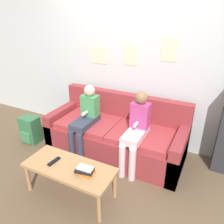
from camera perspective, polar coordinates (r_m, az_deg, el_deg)
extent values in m
plane|color=brown|center=(3.09, -3.41, -15.09)|extent=(10.00, 10.00, 0.00)
cube|color=silver|center=(3.37, 5.08, 13.17)|extent=(8.00, 0.06, 2.60)
cube|color=beige|center=(3.57, -3.67, 14.58)|extent=(0.30, 0.00, 0.26)
cube|color=beige|center=(3.32, 4.91, 14.49)|extent=(0.23, 0.00, 0.29)
cube|color=beige|center=(3.14, 14.77, 15.41)|extent=(0.21, 0.00, 0.31)
cube|color=maroon|center=(3.32, 0.78, -7.53)|extent=(2.02, 0.83, 0.40)
cube|color=maroon|center=(3.40, 3.38, 1.33)|extent=(2.02, 0.14, 0.45)
cube|color=maroon|center=(3.73, -12.31, -2.81)|extent=(0.14, 0.83, 0.56)
cube|color=maroon|center=(3.06, 17.09, -10.23)|extent=(0.14, 0.83, 0.56)
cube|color=#A1343A|center=(3.36, -6.06, -2.63)|extent=(0.85, 0.67, 0.07)
cube|color=#A1343A|center=(3.04, 7.87, -6.03)|extent=(0.85, 0.67, 0.07)
cube|color=#AD7F51|center=(2.58, -11.11, -14.06)|extent=(1.05, 0.44, 0.04)
cylinder|color=#AD7F51|center=(2.89, -21.05, -15.77)|extent=(0.04, 0.04, 0.37)
cylinder|color=#AD7F51|center=(2.41, -3.39, -23.79)|extent=(0.04, 0.04, 0.37)
cylinder|color=#AD7F51|center=(3.07, -16.13, -12.14)|extent=(0.04, 0.04, 0.37)
cylinder|color=#AD7F51|center=(2.63, 0.76, -18.48)|extent=(0.04, 0.04, 0.37)
cylinder|color=#33384C|center=(3.20, -10.38, -8.68)|extent=(0.09, 0.09, 0.47)
cylinder|color=#33384C|center=(3.13, -8.28, -9.38)|extent=(0.09, 0.09, 0.47)
cube|color=#33384C|center=(3.20, -6.96, -2.55)|extent=(0.23, 0.52, 0.09)
cube|color=#429356|center=(3.23, -5.72, 1.71)|extent=(0.24, 0.16, 0.31)
sphere|color=beige|center=(3.14, -5.90, 5.60)|extent=(0.16, 0.16, 0.16)
cube|color=white|center=(3.14, -7.12, -0.32)|extent=(0.03, 0.12, 0.03)
cylinder|color=silver|center=(2.87, 2.61, -12.74)|extent=(0.09, 0.09, 0.47)
cylinder|color=silver|center=(2.83, 5.27, -13.49)|extent=(0.09, 0.09, 0.47)
cube|color=silver|center=(2.89, 6.16, -5.79)|extent=(0.23, 0.52, 0.09)
cube|color=#B73D7F|center=(2.91, 7.40, -0.81)|extent=(0.24, 0.16, 0.34)
sphere|color=#8C6647|center=(2.81, 7.68, 3.74)|extent=(0.16, 0.16, 0.16)
cube|color=white|center=(2.82, 6.28, -3.25)|extent=(0.03, 0.12, 0.03)
cube|color=black|center=(2.66, -14.91, -12.36)|extent=(0.06, 0.17, 0.02)
cube|color=orange|center=(2.45, -7.11, -15.20)|extent=(0.20, 0.14, 0.03)
cube|color=black|center=(2.42, -7.19, -14.88)|extent=(0.21, 0.15, 0.03)
cube|color=silver|center=(2.41, -7.05, -14.33)|extent=(0.18, 0.10, 0.02)
cube|color=#336B42|center=(3.82, -20.50, -4.31)|extent=(0.29, 0.21, 0.44)
cube|color=#3D804F|center=(3.79, -21.59, -6.24)|extent=(0.20, 0.03, 0.18)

